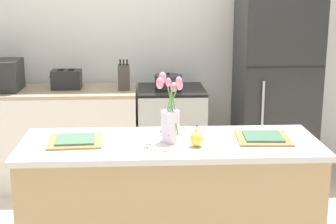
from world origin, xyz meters
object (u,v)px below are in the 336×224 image
(pear_figurine, at_px, (197,138))
(plate_setting_right, at_px, (263,137))
(plate_setting_left, at_px, (75,140))
(toaster, at_px, (67,79))
(cooking_pot, at_px, (168,81))
(flower_vase, at_px, (170,117))
(knife_block, at_px, (124,77))
(stove_range, at_px, (171,136))
(refrigerator, at_px, (275,85))

(pear_figurine, distance_m, plate_setting_right, 0.44)
(plate_setting_left, height_order, toaster, toaster)
(plate_setting_left, xyz_separation_m, cooking_pot, (0.64, 1.62, 0.05))
(flower_vase, relative_size, pear_figurine, 3.11)
(knife_block, bearing_deg, stove_range, 3.08)
(refrigerator, height_order, plate_setting_left, refrigerator)
(toaster, relative_size, knife_block, 1.04)
(pear_figurine, xyz_separation_m, plate_setting_right, (0.42, 0.13, -0.04))
(refrigerator, bearing_deg, knife_block, -179.02)
(refrigerator, bearing_deg, plate_setting_left, -135.65)
(pear_figurine, bearing_deg, stove_range, 91.62)
(refrigerator, relative_size, toaster, 6.50)
(toaster, bearing_deg, knife_block, -6.49)
(plate_setting_right, xyz_separation_m, knife_block, (-0.89, 1.56, 0.10))
(plate_setting_right, bearing_deg, cooking_pot, 106.87)
(plate_setting_left, xyz_separation_m, toaster, (-0.27, 1.62, 0.08))
(pear_figurine, relative_size, toaster, 0.47)
(plate_setting_left, bearing_deg, knife_block, 81.06)
(refrigerator, relative_size, cooking_pot, 7.17)
(pear_figurine, height_order, knife_block, knife_block)
(toaster, height_order, cooking_pot, toaster)
(refrigerator, xyz_separation_m, toaster, (-1.89, 0.04, 0.07))
(cooking_pot, bearing_deg, flower_vase, -92.61)
(refrigerator, bearing_deg, pear_figurine, -117.80)
(plate_setting_left, bearing_deg, plate_setting_right, 0.00)
(plate_setting_right, height_order, cooking_pot, cooking_pot)
(refrigerator, distance_m, flower_vase, 1.92)
(refrigerator, height_order, knife_block, refrigerator)
(refrigerator, distance_m, pear_figurine, 1.93)
(cooking_pot, bearing_deg, pear_figurine, -87.62)
(pear_figurine, height_order, cooking_pot, cooking_pot)
(toaster, relative_size, cooking_pot, 1.10)
(stove_range, distance_m, toaster, 1.08)
(refrigerator, xyz_separation_m, cooking_pot, (-0.97, 0.04, 0.04))
(flower_vase, distance_m, toaster, 1.85)
(plate_setting_right, relative_size, toaster, 1.20)
(pear_figurine, height_order, plate_setting_right, pear_figurine)
(flower_vase, relative_size, knife_block, 1.52)
(refrigerator, xyz_separation_m, pear_figurine, (-0.90, -1.71, 0.03))
(cooking_pot, distance_m, knife_block, 0.41)
(cooking_pot, bearing_deg, stove_range, -60.66)
(pear_figurine, relative_size, plate_setting_right, 0.39)
(stove_range, bearing_deg, knife_block, -176.92)
(knife_block, bearing_deg, plate_setting_left, -98.94)
(stove_range, relative_size, refrigerator, 0.49)
(flower_vase, bearing_deg, plate_setting_right, 2.51)
(plate_setting_right, distance_m, cooking_pot, 1.70)
(pear_figurine, relative_size, plate_setting_left, 0.39)
(knife_block, bearing_deg, flower_vase, -78.45)
(pear_figurine, bearing_deg, flower_vase, 145.34)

